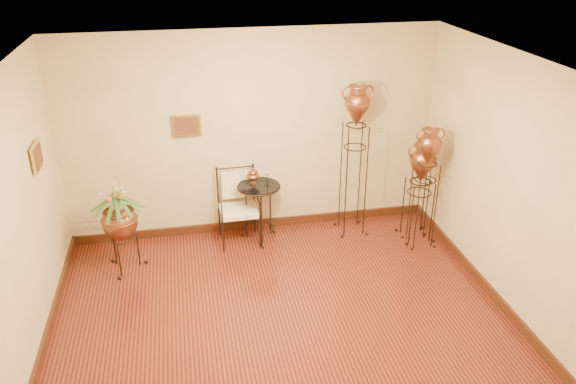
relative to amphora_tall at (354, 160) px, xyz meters
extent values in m
plane|color=maroon|center=(-1.33, -2.15, -1.08)|extent=(5.00, 5.00, 0.00)
cube|color=#3C1C0E|center=(-1.33, 0.33, -1.02)|extent=(5.00, 0.04, 0.12)
cube|color=#3C1C0E|center=(-3.81, -2.15, -1.02)|extent=(0.04, 5.00, 0.12)
cube|color=#3C1C0E|center=(1.15, -2.15, -1.02)|extent=(0.04, 5.00, 0.12)
cube|color=gold|center=(-2.18, 0.31, 0.52)|extent=(0.36, 0.03, 0.29)
cube|color=gold|center=(-3.79, -0.70, 0.62)|extent=(0.03, 0.36, 0.29)
cube|color=beige|center=(-1.58, 0.00, -0.62)|extent=(0.51, 0.47, 0.06)
cube|color=beige|center=(-1.58, 0.00, -0.33)|extent=(0.38, 0.04, 0.40)
cylinder|color=black|center=(-1.30, 0.00, -0.27)|extent=(0.56, 0.56, 0.02)
camera|label=1|loc=(-2.22, -6.68, 2.87)|focal=35.00mm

